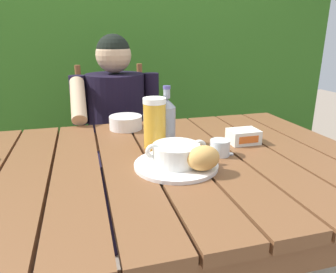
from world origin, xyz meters
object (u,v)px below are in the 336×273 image
butter_tub (243,136)px  diner_bowl (126,122)px  beer_glass (155,123)px  water_glass_small (220,148)px  person_eating (117,125)px  chair_near_diner (116,149)px  table_knife (207,154)px  beer_bottle (167,120)px  bread_roll (203,158)px  serving_plate (176,165)px  soup_bowl (176,153)px

butter_tub → diner_bowl: diner_bowl is taller
beer_glass → water_glass_small: 0.25m
person_eating → diner_bowl: bearing=-89.5°
beer_glass → water_glass_small: size_ratio=2.69×
chair_near_diner → table_knife: (0.23, -0.95, 0.30)m
beer_bottle → butter_tub: beer_bottle is taller
chair_near_diner → water_glass_small: 1.04m
person_eating → diner_bowl: 0.36m
table_knife → chair_near_diner: bearing=103.6°
person_eating → water_glass_small: person_eating is taller
table_knife → person_eating: bearing=107.4°
butter_tub → table_knife: (-0.19, -0.08, -0.02)m
beer_bottle → diner_bowl: size_ratio=1.53×
person_eating → beer_bottle: bearing=-77.5°
bread_roll → water_glass_small: bread_roll is taller
bread_roll → beer_glass: 0.29m
beer_bottle → butter_tub: 0.31m
person_eating → table_knife: person_eating is taller
person_eating → butter_tub: person_eating is taller
chair_near_diner → beer_bottle: size_ratio=4.47×
table_knife → beer_glass: bearing=140.8°
chair_near_diner → table_knife: chair_near_diner is taller
person_eating → water_glass_small: bearing=-70.0°
beer_glass → beer_bottle: (0.06, 0.03, -0.00)m
chair_near_diner → beer_glass: size_ratio=5.35×
person_eating → water_glass_small: size_ratio=17.03×
chair_near_diner → bread_roll: (0.16, -1.09, 0.34)m
person_eating → diner_bowl: (0.00, -0.34, 0.10)m
person_eating → serving_plate: person_eating is taller
beer_bottle → chair_near_diner: bearing=99.1°
chair_near_diner → beer_glass: (0.07, -0.82, 0.39)m
bread_roll → butter_tub: size_ratio=0.99×
chair_near_diner → person_eating: size_ratio=0.84×
beer_bottle → water_glass_small: beer_bottle is taller
chair_near_diner → water_glass_small: (0.27, -0.96, 0.32)m
water_glass_small → person_eating: bearing=110.0°
diner_bowl → beer_glass: bearing=-75.4°
serving_plate → beer_bottle: bearing=82.5°
chair_near_diner → serving_plate: 1.06m
soup_bowl → water_glass_small: soup_bowl is taller
chair_near_diner → bread_roll: size_ratio=8.83×
bread_roll → diner_bowl: size_ratio=0.78×
bread_roll → table_knife: bread_roll is taller
serving_plate → beer_bottle: (0.03, 0.23, 0.09)m
beer_bottle → table_knife: 0.21m
water_glass_small → table_knife: water_glass_small is taller
bread_roll → beer_glass: (-0.09, 0.27, 0.04)m
chair_near_diner → butter_tub: 1.01m
butter_tub → chair_near_diner: bearing=115.7°
person_eating → beer_bottle: 0.62m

